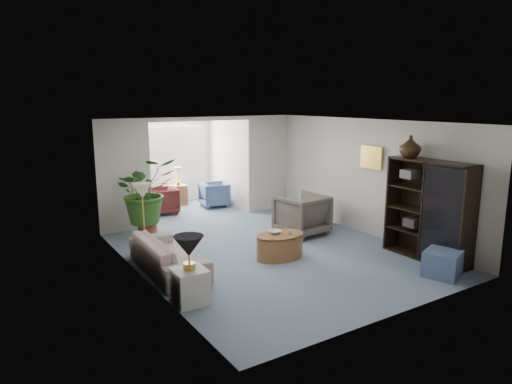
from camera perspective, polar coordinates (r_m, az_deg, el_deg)
floor at (r=8.81m, az=2.11°, el=-7.69°), size 6.00×6.00×0.00m
sunroom_floor at (r=12.28m, az=-8.80°, el=-2.29°), size 2.60×2.60×0.00m
back_pier_left at (r=10.38m, az=-16.18°, el=1.92°), size 1.20×0.12×2.50m
back_pier_right at (r=11.99m, az=1.52°, el=3.60°), size 1.20×0.12×2.50m
back_header at (r=10.94m, az=-6.84°, el=9.08°), size 2.60×0.12×0.10m
window_pane at (r=13.01m, az=-10.91°, el=4.69°), size 2.20×0.02×1.50m
window_blinds at (r=12.99m, az=-10.86°, el=4.68°), size 2.20×0.02×1.50m
framed_picture at (r=9.93m, az=14.33°, el=4.23°), size 0.04×0.50×0.40m
sofa at (r=7.99m, az=-10.98°, el=-7.74°), size 0.83×2.02×0.58m
end_table at (r=6.76m, az=-8.27°, el=-11.60°), size 0.48×0.48×0.51m
table_lamp at (r=6.55m, az=-8.43°, el=-6.73°), size 0.44×0.44×0.30m
floor_lamp at (r=8.63m, az=-14.05°, el=0.16°), size 0.36×0.36×0.28m
coffee_table at (r=8.53m, az=3.02°, el=-6.76°), size 0.98×0.98×0.45m
coffee_bowl at (r=8.51m, az=2.37°, el=-5.02°), size 0.24×0.24×0.06m
coffee_cup at (r=8.46m, az=4.26°, el=-5.02°), size 0.10×0.10×0.09m
wingback_chair at (r=9.96m, az=5.75°, el=-2.82°), size 1.04×1.06×0.89m
side_table_dark at (r=10.64m, az=7.71°, el=-2.65°), size 0.61×0.54×0.63m
entertainment_cabinet at (r=8.85m, az=20.81°, el=-2.18°), size 0.44×1.65×1.84m
cabinet_urn at (r=8.97m, az=18.77°, el=5.42°), size 0.39×0.39×0.41m
ottoman at (r=8.27m, az=22.32°, el=-8.30°), size 0.69×0.69×0.43m
plant_pot at (r=10.02m, az=-13.42°, el=-4.66°), size 0.40×0.40×0.32m
house_plant at (r=9.82m, az=-13.65°, el=0.16°), size 1.26×1.09×1.40m
sunroom_chair_blue at (r=12.56m, az=-5.23°, el=-0.31°), size 0.84×0.82×0.67m
sunroom_chair_maroon at (r=11.97m, az=-11.62°, el=-1.08°), size 0.85×0.83×0.68m
sunroom_table at (r=12.93m, az=-9.70°, el=-0.36°), size 0.50×0.42×0.55m
shelf_clutter at (r=8.73m, az=21.10°, el=-1.22°), size 0.30×1.21×1.06m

